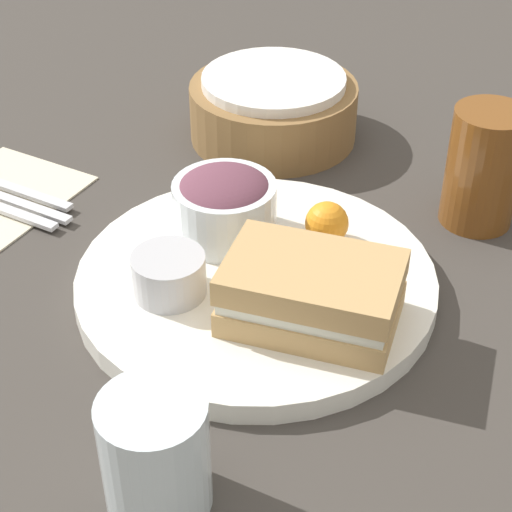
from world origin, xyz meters
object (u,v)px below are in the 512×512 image
(drink_glass, at_px, (483,168))
(spoon, at_px, (7,186))
(sandwich, at_px, (312,293))
(bread_basket, at_px, (273,108))
(dressing_cup, at_px, (169,275))
(salad_bowl, at_px, (225,203))
(water_glass, at_px, (155,455))
(plate, at_px, (256,282))

(drink_glass, xyz_separation_m, spoon, (-0.47, -0.20, -0.06))
(sandwich, distance_m, bread_basket, 0.37)
(sandwich, xyz_separation_m, bread_basket, (-0.20, 0.31, -0.01))
(drink_glass, relative_size, spoon, 0.72)
(sandwich, bearing_deg, bread_basket, 123.16)
(drink_glass, bearing_deg, spoon, -157.10)
(sandwich, relative_size, dressing_cup, 2.45)
(sandwich, height_order, bread_basket, same)
(salad_bowl, distance_m, water_glass, 0.30)
(plate, bearing_deg, spoon, 176.59)
(dressing_cup, xyz_separation_m, spoon, (-0.27, 0.08, -0.03))
(plate, height_order, spoon, plate)
(bread_basket, bearing_deg, plate, -64.94)
(salad_bowl, xyz_separation_m, water_glass, (0.11, -0.28, -0.01))
(salad_bowl, xyz_separation_m, bread_basket, (-0.07, 0.23, -0.02))
(bread_basket, relative_size, spoon, 1.14)
(plate, relative_size, water_glass, 3.50)
(plate, distance_m, dressing_cup, 0.09)
(plate, xyz_separation_m, spoon, (-0.32, 0.02, -0.00))
(drink_glass, bearing_deg, bread_basket, 168.40)
(sandwich, bearing_deg, plate, 155.05)
(dressing_cup, relative_size, water_glass, 0.69)
(bread_basket, height_order, water_glass, water_glass)
(plate, distance_m, sandwich, 0.09)
(drink_glass, bearing_deg, salad_bowl, -138.64)
(plate, distance_m, drink_glass, 0.26)
(sandwich, relative_size, spoon, 0.92)
(bread_basket, distance_m, water_glass, 0.54)
(bread_basket, bearing_deg, salad_bowl, -73.15)
(sandwich, bearing_deg, spoon, 172.38)
(sandwich, distance_m, dressing_cup, 0.13)
(bread_basket, xyz_separation_m, water_glass, (0.18, -0.51, 0.01))
(sandwich, relative_size, salad_bowl, 1.62)
(bread_basket, bearing_deg, spoon, -127.95)
(plate, xyz_separation_m, water_glass, (0.05, -0.24, 0.04))
(salad_bowl, relative_size, dressing_cup, 1.52)
(bread_basket, distance_m, spoon, 0.32)
(bread_basket, bearing_deg, water_glass, -70.47)
(plate, xyz_separation_m, dressing_cup, (-0.05, -0.06, 0.03))
(salad_bowl, bearing_deg, water_glass, -68.33)
(plate, height_order, salad_bowl, salad_bowl)
(drink_glass, height_order, spoon, drink_glass)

